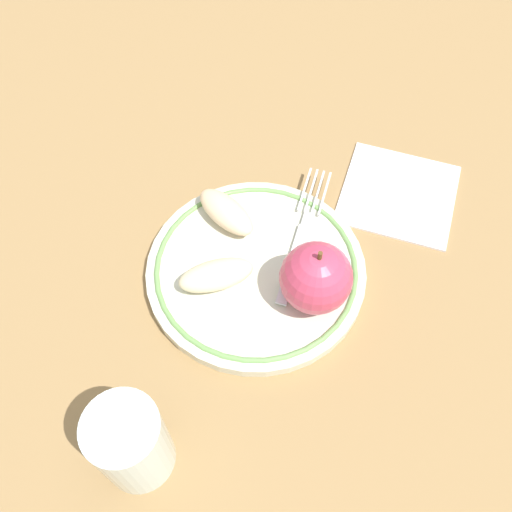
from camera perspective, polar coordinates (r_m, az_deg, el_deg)
name	(u,v)px	position (r m, az deg, el deg)	size (l,w,h in m)	color
ground_plane	(240,281)	(0.62, -1.64, -2.50)	(2.00, 2.00, 0.00)	olive
plate	(256,270)	(0.62, 0.00, -1.38)	(0.24, 0.24, 0.02)	beige
apple_red_whole	(316,278)	(0.56, 6.02, -2.20)	(0.07, 0.07, 0.08)	#C43C5A
apple_slice_front	(216,275)	(0.59, -4.01, -1.92)	(0.08, 0.03, 0.03)	beige
apple_slice_back	(226,212)	(0.64, -3.01, 4.43)	(0.08, 0.03, 0.03)	beige
fork	(301,236)	(0.63, 4.54, 1.97)	(0.08, 0.18, 0.00)	silver
drinking_glass	(131,443)	(0.51, -12.39, -17.84)	(0.06, 0.06, 0.10)	silver
napkin_folded	(399,193)	(0.71, 14.07, 6.12)	(0.13, 0.13, 0.01)	white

